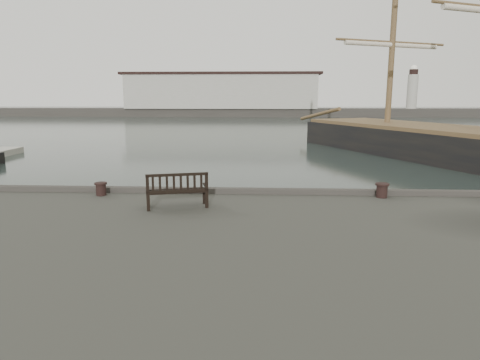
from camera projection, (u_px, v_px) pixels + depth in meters
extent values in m
plane|color=black|center=(205.00, 234.00, 15.29)|extent=(400.00, 400.00, 0.00)
cube|color=#383530|center=(254.00, 112.00, 105.27)|extent=(140.00, 8.00, 2.00)
cube|color=#A6A29A|center=(221.00, 92.00, 104.71)|extent=(46.00, 9.00, 8.00)
cube|color=black|center=(221.00, 74.00, 103.89)|extent=(48.00, 9.50, 0.60)
cylinder|color=#A6A29A|center=(412.00, 92.00, 102.43)|extent=(2.40, 2.40, 8.00)
sphere|color=silver|center=(414.00, 68.00, 101.39)|extent=(1.61, 1.61, 1.61)
cube|color=black|center=(177.00, 191.00, 12.84)|extent=(1.92, 1.09, 0.05)
cube|color=black|center=(177.00, 184.00, 12.53)|extent=(1.77, 0.55, 0.55)
cube|color=black|center=(177.00, 199.00, 12.89)|extent=(1.79, 0.97, 0.50)
cylinder|color=black|center=(101.00, 189.00, 14.45)|extent=(0.49, 0.49, 0.44)
cylinder|color=black|center=(382.00, 190.00, 14.16)|extent=(0.55, 0.55, 0.47)
cylinder|color=brown|center=(395.00, 4.00, 37.55)|extent=(0.52, 0.52, 21.16)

